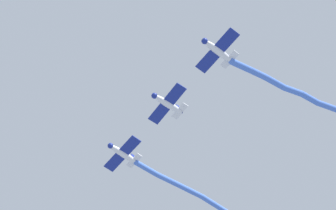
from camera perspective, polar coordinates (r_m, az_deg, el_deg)
airplane_lead at (r=64.94m, az=-4.89°, el=-5.20°), size 5.39×4.80×1.48m
smoke_trail_lead at (r=69.21m, az=5.96°, el=-11.02°), size 13.27×22.81×2.48m
airplane_left_wing at (r=61.28m, az=-0.08°, el=0.15°), size 5.55×4.71×1.48m
airplane_right_wing at (r=58.14m, az=5.32°, el=5.83°), size 5.44×4.78×1.48m
smoke_trail_right_wing at (r=63.75m, az=13.40°, el=1.53°), size 9.30×16.64×4.10m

